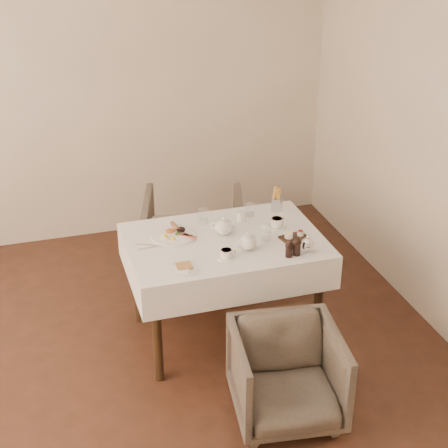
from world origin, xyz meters
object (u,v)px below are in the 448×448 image
(breakfast_plate, at_px, (174,234))
(teapot_centre, at_px, (224,226))
(armchair_far, at_px, (194,240))
(armchair_near, at_px, (287,375))
(table, at_px, (225,255))

(breakfast_plate, relative_size, teapot_centre, 1.80)
(armchair_far, xyz_separation_m, breakfast_plate, (-0.30, -0.64, 0.41))
(armchair_near, relative_size, armchair_far, 0.81)
(table, distance_m, armchair_far, 0.84)
(table, relative_size, teapot_centre, 7.57)
(armchair_near, relative_size, teapot_centre, 3.73)
(table, bearing_deg, teapot_centre, 78.95)
(breakfast_plate, bearing_deg, table, -8.86)
(table, height_order, armchair_far, table)
(table, height_order, breakfast_plate, breakfast_plate)
(teapot_centre, bearing_deg, breakfast_plate, -170.13)
(armchair_near, xyz_separation_m, armchair_far, (-0.12, 1.66, 0.07))
(armchair_far, bearing_deg, teapot_centre, 107.29)
(armchair_far, height_order, teapot_centre, teapot_centre)
(armchair_far, height_order, breakfast_plate, breakfast_plate)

